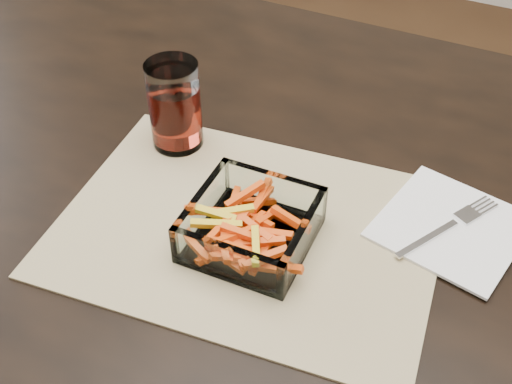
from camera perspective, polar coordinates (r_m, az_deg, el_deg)
dining_table at (r=0.89m, az=5.93°, el=-4.10°), size 1.60×0.90×0.75m
placemat at (r=0.78m, az=-0.68°, el=-3.20°), size 0.48×0.38×0.00m
glass_bowl at (r=0.74m, az=-0.42°, el=-3.16°), size 0.14×0.14×0.05m
tumbler at (r=0.87m, az=-7.22°, el=7.43°), size 0.07×0.07×0.12m
napkin at (r=0.81m, az=16.94°, el=-2.95°), size 0.19×0.19×0.00m
fork at (r=0.80m, az=16.88°, el=-2.84°), size 0.09×0.15×0.00m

